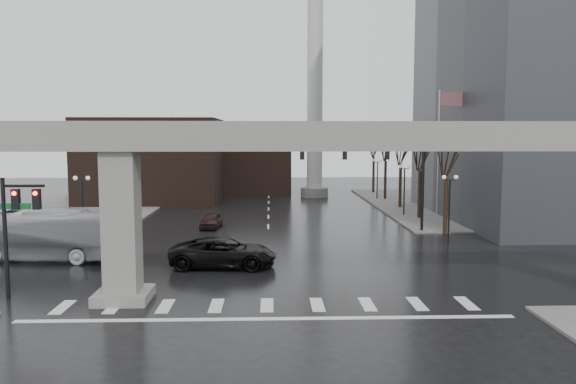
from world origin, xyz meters
The scene contains 24 objects.
ground centered at (0.00, 0.00, 0.00)m, with size 160.00×160.00×0.00m, color black.
sidewalk_ne centered at (26.00, 36.00, 0.07)m, with size 28.00×36.00×0.15m, color slate.
sidewalk_nw centered at (-26.00, 36.00, 0.07)m, with size 28.00×36.00×0.15m, color slate.
elevated_guideway centered at (1.26, 0.00, 6.88)m, with size 48.00×2.60×8.70m.
building_far_left centered at (-14.00, 42.00, 5.00)m, with size 16.00×14.00×10.00m, color black.
building_far_mid centered at (-2.00, 52.00, 4.00)m, with size 10.00×10.00×8.00m, color black.
smokestack centered at (6.00, 46.00, 13.35)m, with size 3.60×3.60×30.00m.
signal_mast_arm centered at (8.99, 18.80, 5.83)m, with size 12.12×0.43×8.00m.
signal_left_pole centered at (-12.25, 0.50, 4.07)m, with size 2.30×0.30×6.00m.
flagpole_assembly centered at (15.29, 22.00, 7.53)m, with size 2.06×0.12×12.00m.
lamp_right_0 centered at (13.50, 14.00, 3.47)m, with size 1.22×0.32×5.11m.
lamp_right_1 centered at (13.50, 28.00, 3.47)m, with size 1.22×0.32×5.11m.
lamp_right_2 centered at (13.50, 42.00, 3.47)m, with size 1.22×0.32×5.11m.
lamp_left_0 centered at (-13.50, 14.00, 3.47)m, with size 1.22×0.32×5.11m.
lamp_left_1 centered at (-13.50, 28.00, 3.47)m, with size 1.22×0.32×5.11m.
lamp_left_2 centered at (-13.50, 42.00, 3.47)m, with size 1.22×0.32×5.11m.
tree_right_0 centered at (14.53, 18.02, 2.79)m, with size 1.09×1.58×7.50m.
tree_right_1 centered at (14.53, 26.02, 2.85)m, with size 1.09×1.61×7.67m.
tree_right_2 centered at (14.53, 34.02, 2.91)m, with size 1.10×1.63×7.85m.
tree_right_3 centered at (14.53, 42.02, 2.98)m, with size 1.11×1.66×8.02m.
tree_right_4 centered at (14.53, 50.02, 3.04)m, with size 1.12×1.69×8.19m.
pickup_truck centered at (-2.70, 6.85, 0.90)m, with size 2.99×6.49×1.80m, color black.
city_bus centered at (-14.78, 9.31, 1.66)m, with size 2.78×11.88×3.31m, color silver.
far_car centered at (-4.94, 21.46, 0.64)m, with size 1.52×3.77×1.28m, color black.
Camera 1 is at (0.16, -26.99, 8.06)m, focal length 35.00 mm.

